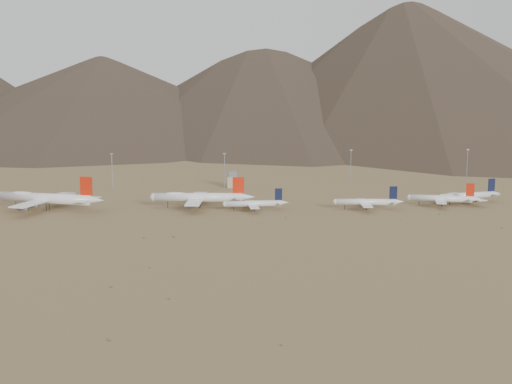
{
  "coord_description": "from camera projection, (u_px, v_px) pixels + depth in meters",
  "views": [
    {
      "loc": [
        5.97,
        -348.01,
        70.34
      ],
      "look_at": [
        39.44,
        30.0,
        10.52
      ],
      "focal_mm": 45.0,
      "sensor_mm": 36.0,
      "label": 1
    }
  ],
  "objects": [
    {
      "name": "ground",
      "position": [
        190.0,
        220.0,
        352.85
      ],
      "size": [
        3000.0,
        3000.0,
        0.0
      ],
      "primitive_type": "plane",
      "color": "olive",
      "rests_on": "ground"
    },
    {
      "name": "mountain_ridge",
      "position": [
        195.0,
        49.0,
        1215.05
      ],
      "size": [
        4400.0,
        1000.0,
        300.0
      ],
      "color": "#433628",
      "rests_on": "ground"
    },
    {
      "name": "widebody_centre",
      "position": [
        46.0,
        198.0,
        381.18
      ],
      "size": [
        68.04,
        54.37,
        21.19
      ],
      "rotation": [
        0.0,
        0.0,
        -0.36
      ],
      "color": "white",
      "rests_on": "ground"
    },
    {
      "name": "widebody_east",
      "position": [
        199.0,
        197.0,
        389.34
      ],
      "size": [
        63.88,
        49.47,
        19.0
      ],
      "rotation": [
        0.0,
        0.0,
        -0.11
      ],
      "color": "white",
      "rests_on": "ground"
    },
    {
      "name": "narrowbody_a",
      "position": [
        255.0,
        204.0,
        380.85
      ],
      "size": [
        39.74,
        28.46,
        13.11
      ],
      "rotation": [
        0.0,
        0.0,
        0.04
      ],
      "color": "white",
      "rests_on": "ground"
    },
    {
      "name": "narrowbody_b",
      "position": [
        367.0,
        202.0,
        384.25
      ],
      "size": [
        42.73,
        30.91,
        14.12
      ],
      "rotation": [
        0.0,
        0.0,
        -0.11
      ],
      "color": "white",
      "rests_on": "ground"
    },
    {
      "name": "narrowbody_c",
      "position": [
        443.0,
        199.0,
        395.29
      ],
      "size": [
        43.41,
        32.19,
        14.74
      ],
      "rotation": [
        0.0,
        0.0,
        -0.29
      ],
      "color": "white",
      "rests_on": "ground"
    },
    {
      "name": "narrowbody_d",
      "position": [
        469.0,
        196.0,
        405.96
      ],
      "size": [
        45.0,
        33.07,
        15.07
      ],
      "rotation": [
        0.0,
        0.0,
        0.22
      ],
      "color": "white",
      "rests_on": "ground"
    },
    {
      "name": "control_tower",
      "position": [
        233.0,
        180.0,
        472.71
      ],
      "size": [
        8.0,
        8.0,
        12.0
      ],
      "color": "tan",
      "rests_on": "ground"
    },
    {
      "name": "mast_west",
      "position": [
        112.0,
        169.0,
        467.11
      ],
      "size": [
        2.0,
        0.6,
        25.7
      ],
      "color": "gray",
      "rests_on": "ground"
    },
    {
      "name": "mast_centre",
      "position": [
        225.0,
        169.0,
        468.59
      ],
      "size": [
        2.0,
        0.6,
        25.7
      ],
      "color": "gray",
      "rests_on": "ground"
    },
    {
      "name": "mast_east",
      "position": [
        351.0,
        164.0,
        495.78
      ],
      "size": [
        2.0,
        0.6,
        25.7
      ],
      "color": "gray",
      "rests_on": "ground"
    },
    {
      "name": "mast_far_east",
      "position": [
        467.0,
        164.0,
        500.4
      ],
      "size": [
        2.0,
        0.6,
        25.7
      ],
      "color": "gray",
      "rests_on": "ground"
    },
    {
      "name": "desert_scrub",
      "position": [
        117.0,
        258.0,
        271.16
      ],
      "size": [
        435.52,
        183.61,
        0.85
      ],
      "color": "brown",
      "rests_on": "ground"
    }
  ]
}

